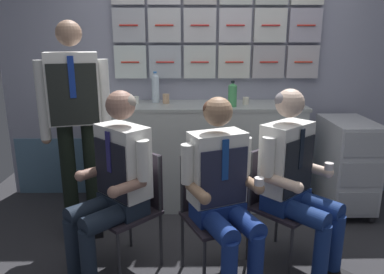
% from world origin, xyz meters
% --- Properties ---
extents(ground, '(4.80, 4.80, 0.04)m').
position_xyz_m(ground, '(0.00, 0.00, -0.02)').
color(ground, '#302F33').
extents(galley_bulkhead, '(4.20, 0.14, 2.20)m').
position_xyz_m(galley_bulkhead, '(0.00, 1.37, 1.14)').
color(galley_bulkhead, '#9698AE').
rests_on(galley_bulkhead, ground).
extents(galley_counter, '(1.98, 0.53, 0.99)m').
position_xyz_m(galley_counter, '(-0.19, 1.09, 0.50)').
color(galley_counter, '#AAB1AF').
rests_on(galley_counter, ground).
extents(service_trolley, '(0.40, 0.65, 0.87)m').
position_xyz_m(service_trolley, '(1.19, 0.92, 0.47)').
color(service_trolley, black).
rests_on(service_trolley, ground).
extents(folding_chair_left, '(0.57, 0.57, 0.83)m').
position_xyz_m(folding_chair_left, '(-0.67, 0.11, 0.51)').
color(folding_chair_left, '#2D2D33').
rests_on(folding_chair_left, ground).
extents(crew_member_left, '(0.66, 0.67, 1.27)m').
position_xyz_m(crew_member_left, '(-0.78, -0.01, 0.70)').
color(crew_member_left, black).
rests_on(crew_member_left, ground).
extents(folding_chair_right, '(0.52, 0.52, 0.83)m').
position_xyz_m(folding_chair_right, '(-0.13, 0.01, 0.51)').
color(folding_chair_right, '#2D2D33').
rests_on(folding_chair_right, ground).
extents(crew_member_right, '(0.55, 0.67, 1.24)m').
position_xyz_m(crew_member_right, '(-0.07, -0.13, 0.68)').
color(crew_member_right, black).
rests_on(crew_member_right, ground).
extents(folding_chair_near_trolley, '(0.56, 0.56, 0.83)m').
position_xyz_m(folding_chair_near_trolley, '(0.34, 0.16, 0.51)').
color(folding_chair_near_trolley, '#2D2D33').
rests_on(folding_chair_near_trolley, ground).
extents(crew_member_near_trolley, '(0.65, 0.68, 1.27)m').
position_xyz_m(crew_member_near_trolley, '(0.45, 0.04, 0.70)').
color(crew_member_near_trolley, black).
rests_on(crew_member_near_trolley, ground).
extents(crew_member_standing, '(0.53, 0.34, 1.72)m').
position_xyz_m(crew_member_standing, '(-1.16, 0.53, 1.03)').
color(crew_member_standing, black).
rests_on(crew_member_standing, ground).
extents(water_bottle_blue_cap, '(0.07, 0.07, 0.29)m').
position_xyz_m(water_bottle_blue_cap, '(-0.59, 1.20, 1.13)').
color(water_bottle_blue_cap, silver).
rests_on(water_bottle_blue_cap, galley_counter).
extents(sparkling_bottle_green, '(0.08, 0.08, 0.23)m').
position_xyz_m(sparkling_bottle_green, '(0.12, 0.96, 1.10)').
color(sparkling_bottle_green, '#45A15B').
rests_on(sparkling_bottle_green, galley_counter).
extents(coffee_cup_white, '(0.06, 0.06, 0.07)m').
position_xyz_m(coffee_cup_white, '(0.26, 1.08, 1.03)').
color(coffee_cup_white, silver).
rests_on(coffee_cup_white, galley_counter).
extents(coffee_cup_spare, '(0.06, 0.06, 0.07)m').
position_xyz_m(coffee_cup_spare, '(-0.77, 1.15, 1.03)').
color(coffee_cup_spare, white).
rests_on(coffee_cup_spare, galley_counter).
extents(espresso_cup_small, '(0.06, 0.06, 0.09)m').
position_xyz_m(espresso_cup_small, '(-0.49, 1.14, 1.04)').
color(espresso_cup_small, tan).
rests_on(espresso_cup_small, galley_counter).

